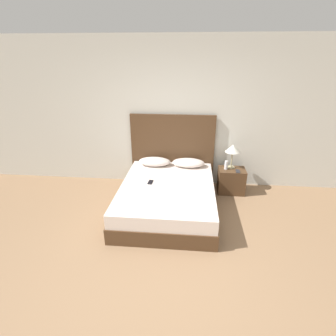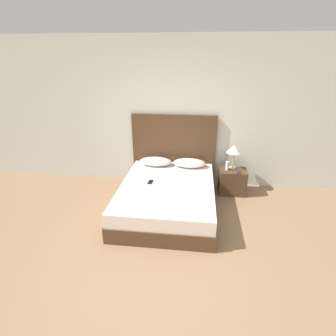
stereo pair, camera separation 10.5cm
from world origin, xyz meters
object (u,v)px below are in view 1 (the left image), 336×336
at_px(bed, 167,197).
at_px(nightstand, 231,181).
at_px(table_lamp, 233,149).
at_px(phone_on_nightstand, 238,171).
at_px(phone_on_bed, 150,182).

distance_m(bed, nightstand, 1.32).
bearing_deg(bed, table_lamp, 35.54).
bearing_deg(bed, nightstand, 32.56).
bearing_deg(phone_on_nightstand, table_lamp, 122.62).
relative_size(phone_on_bed, table_lamp, 0.35).
relative_size(table_lamp, phone_on_nightstand, 2.88).
distance_m(bed, phone_on_nightstand, 1.37).
bearing_deg(nightstand, bed, -147.44).
relative_size(bed, phone_on_bed, 12.71).
relative_size(bed, table_lamp, 4.44).
bearing_deg(phone_on_bed, nightstand, 25.06).
distance_m(phone_on_bed, table_lamp, 1.60).
distance_m(phone_on_bed, nightstand, 1.56).
bearing_deg(phone_on_bed, bed, -11.41).
xyz_separation_m(bed, nightstand, (1.11, 0.71, 0.01)).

